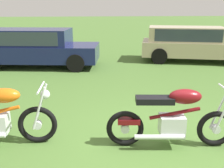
% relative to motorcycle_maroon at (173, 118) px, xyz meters
% --- Properties ---
extents(ground_plane, '(120.00, 120.00, 0.00)m').
position_rel_motorcycle_maroon_xyz_m(ground_plane, '(-0.13, -0.02, -0.49)').
color(ground_plane, '#476B2D').
extents(motorcycle_maroon, '(2.10, 0.64, 1.02)m').
position_rel_motorcycle_maroon_xyz_m(motorcycle_maroon, '(0.00, 0.00, 0.00)').
color(motorcycle_maroon, black).
rests_on(motorcycle_maroon, ground).
extents(car_navy, '(4.66, 2.42, 1.43)m').
position_rel_motorcycle_maroon_xyz_m(car_navy, '(-3.26, 6.41, 0.34)').
color(car_navy, '#161E4C').
rests_on(car_navy, ground).
extents(car_beige, '(4.65, 2.87, 1.43)m').
position_rel_motorcycle_maroon_xyz_m(car_beige, '(3.08, 6.76, 0.34)').
color(car_beige, '#BCAD8C').
rests_on(car_beige, ground).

